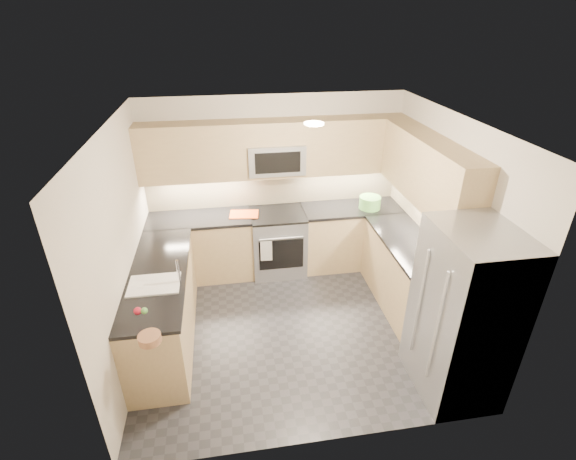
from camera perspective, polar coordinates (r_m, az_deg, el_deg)
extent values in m
cube|color=#26272C|center=(5.32, 0.61, -12.80)|extent=(3.60, 3.20, 0.00)
cube|color=beige|center=(4.14, 0.78, 14.40)|extent=(3.60, 3.20, 0.02)
cube|color=#BEB6A6|center=(6.03, -1.88, 6.36)|extent=(3.60, 0.02, 2.50)
cube|color=#BEB6A6|center=(3.32, 5.46, -14.23)|extent=(3.60, 0.02, 2.50)
cube|color=#BEB6A6|center=(4.68, -21.61, -2.53)|extent=(0.02, 3.20, 2.50)
cube|color=#BEB6A6|center=(5.18, 20.71, 0.65)|extent=(0.02, 3.20, 2.50)
cube|color=tan|center=(6.09, -11.63, -2.43)|extent=(1.42, 0.60, 0.90)
cube|color=tan|center=(6.33, 8.43, -0.88)|extent=(1.42, 0.60, 0.90)
cube|color=tan|center=(5.56, 15.90, -6.20)|extent=(0.60, 1.70, 0.90)
cube|color=tan|center=(5.05, -16.66, -10.15)|extent=(0.60, 2.00, 0.90)
cube|color=black|center=(5.87, -12.06, 1.53)|extent=(1.42, 0.63, 0.04)
cube|color=black|center=(6.12, 8.73, 2.98)|extent=(1.42, 0.63, 0.04)
cube|color=black|center=(5.31, 16.55, -2.00)|extent=(0.63, 1.70, 0.04)
cube|color=black|center=(4.79, -17.42, -5.71)|extent=(0.63, 2.00, 0.04)
cube|color=tan|center=(5.68, -1.74, 11.11)|extent=(3.60, 0.35, 0.75)
cube|color=tan|center=(5.10, 18.64, 7.67)|extent=(0.35, 1.95, 0.75)
cube|color=#BFAF8A|center=(6.05, -1.86, 5.85)|extent=(3.60, 0.01, 0.51)
cube|color=#BFAF8A|center=(5.55, 18.45, 2.25)|extent=(0.01, 2.30, 0.51)
cube|color=#919398|center=(6.09, -1.37, -1.74)|extent=(0.76, 0.65, 0.91)
cube|color=black|center=(5.87, -1.42, 2.16)|extent=(0.76, 0.65, 0.03)
cube|color=black|center=(5.81, -0.92, -3.38)|extent=(0.62, 0.02, 0.45)
cylinder|color=#B2B5BA|center=(5.66, -0.91, -1.15)|extent=(0.60, 0.02, 0.02)
cube|color=#999CA1|center=(5.69, -1.68, 9.83)|extent=(0.76, 0.40, 0.40)
cube|color=black|center=(5.50, -1.40, 9.18)|extent=(0.60, 0.01, 0.28)
cube|color=gray|center=(4.37, 22.83, -10.67)|extent=(0.70, 0.90, 1.80)
cylinder|color=#B2B5BA|center=(4.05, 19.63, -12.48)|extent=(0.02, 0.02, 1.20)
cylinder|color=#B2B5BA|center=(4.30, 17.49, -9.50)|extent=(0.02, 0.02, 1.20)
cube|color=white|center=(4.60, -17.70, -7.83)|extent=(0.52, 0.38, 0.16)
cylinder|color=silver|center=(4.46, -14.77, -5.56)|extent=(0.03, 0.03, 0.28)
cylinder|color=#56A044|center=(6.08, 11.13, 3.71)|extent=(0.37, 0.37, 0.17)
cube|color=#F25216|center=(5.83, -6.03, 2.16)|extent=(0.42, 0.32, 0.01)
cylinder|color=#9B6848|center=(3.88, -18.40, -13.89)|extent=(0.26, 0.26, 0.07)
sphere|color=#B01428|center=(4.08, -19.87, -10.38)|extent=(0.07, 0.07, 0.07)
sphere|color=#59A546|center=(4.06, -19.06, -10.41)|extent=(0.06, 0.06, 0.06)
cube|color=silver|center=(5.70, -2.98, -2.90)|extent=(0.16, 0.02, 0.30)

